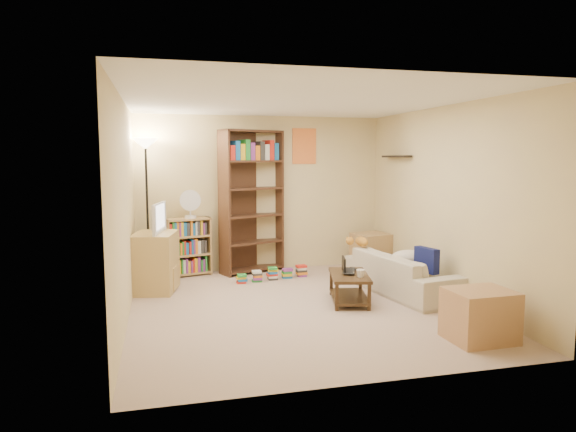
% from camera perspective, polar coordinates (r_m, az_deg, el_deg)
% --- Properties ---
extents(room, '(4.50, 4.54, 2.52)m').
position_cam_1_polar(room, '(6.19, 1.07, 4.58)').
color(room, tan).
rests_on(room, ground).
extents(sofa, '(2.08, 1.31, 0.54)m').
position_cam_1_polar(sofa, '(7.18, 12.52, -6.21)').
color(sofa, beige).
rests_on(sofa, ground).
extents(navy_pillow, '(0.20, 0.37, 0.32)m').
position_cam_1_polar(navy_pillow, '(6.87, 15.14, -4.75)').
color(navy_pillow, '#12184F').
rests_on(navy_pillow, sofa).
extents(cream_blanket, '(0.50, 0.36, 0.21)m').
position_cam_1_polar(cream_blanket, '(7.25, 13.22, -4.54)').
color(cream_blanket, silver).
rests_on(cream_blanket, sofa).
extents(tabby_cat, '(0.43, 0.20, 0.15)m').
position_cam_1_polar(tabby_cat, '(7.56, 7.95, -2.82)').
color(tabby_cat, '#C6802A').
rests_on(tabby_cat, sofa).
extents(coffee_table, '(0.64, 0.91, 0.37)m').
position_cam_1_polar(coffee_table, '(6.60, 6.82, -7.59)').
color(coffee_table, '#3B2817').
rests_on(coffee_table, ground).
extents(laptop, '(0.53, 0.49, 0.03)m').
position_cam_1_polar(laptop, '(6.64, 7.23, -6.16)').
color(laptop, black).
rests_on(laptop, coffee_table).
extents(laptop_screen, '(0.08, 0.27, 0.18)m').
position_cam_1_polar(laptop_screen, '(6.60, 6.21, -5.37)').
color(laptop_screen, white).
rests_on(laptop_screen, laptop).
extents(mug, '(0.19, 0.19, 0.10)m').
position_cam_1_polar(mug, '(6.39, 8.07, -6.34)').
color(mug, white).
rests_on(mug, coffee_table).
extents(tv_remote, '(0.05, 0.15, 0.02)m').
position_cam_1_polar(tv_remote, '(6.85, 7.32, -5.81)').
color(tv_remote, black).
rests_on(tv_remote, coffee_table).
extents(tv_stand, '(0.68, 0.85, 0.81)m').
position_cam_1_polar(tv_stand, '(7.32, -14.54, -4.97)').
color(tv_stand, tan).
rests_on(tv_stand, ground).
extents(television, '(0.76, 0.39, 0.41)m').
position_cam_1_polar(television, '(7.22, -14.68, -0.22)').
color(television, black).
rests_on(television, tv_stand).
extents(tall_bookshelf, '(1.07, 0.69, 2.26)m').
position_cam_1_polar(tall_bookshelf, '(8.16, -4.06, 2.01)').
color(tall_bookshelf, '#492C1C').
rests_on(tall_bookshelf, ground).
extents(short_bookshelf, '(0.75, 0.45, 0.90)m').
position_cam_1_polar(short_bookshelf, '(8.14, -11.08, -3.38)').
color(short_bookshelf, tan).
rests_on(short_bookshelf, ground).
extents(desk_fan, '(0.32, 0.18, 0.44)m').
position_cam_1_polar(desk_fan, '(8.01, -10.81, 1.40)').
color(desk_fan, white).
rests_on(desk_fan, short_bookshelf).
extents(floor_lamp, '(0.36, 0.36, 2.11)m').
position_cam_1_polar(floor_lamp, '(7.91, -15.49, 5.18)').
color(floor_lamp, black).
rests_on(floor_lamp, ground).
extents(side_table, '(0.62, 0.62, 0.60)m').
position_cam_1_polar(side_table, '(8.51, 9.26, -3.94)').
color(side_table, tan).
rests_on(side_table, ground).
extents(end_cabinet, '(0.63, 0.53, 0.52)m').
position_cam_1_polar(end_cabinet, '(5.57, 20.53, -10.30)').
color(end_cabinet, tan).
rests_on(end_cabinet, ground).
extents(book_stacks, '(1.13, 0.33, 0.19)m').
position_cam_1_polar(book_stacks, '(7.77, -1.58, -6.49)').
color(book_stacks, red).
rests_on(book_stacks, ground).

